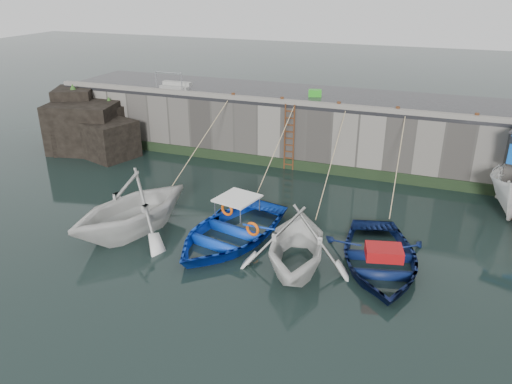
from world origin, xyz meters
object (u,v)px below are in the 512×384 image
at_px(boat_near_blue, 230,239).
at_px(bollard_d, 398,110).
at_px(boat_near_navy, 378,265).
at_px(fish_crate, 315,93).
at_px(boat_near_white, 134,232).
at_px(ladder, 289,138).
at_px(bollard_c, 339,105).
at_px(bollard_a, 233,96).
at_px(bollard_b, 282,100).
at_px(bollard_e, 477,116).
at_px(boat_near_blacktrim, 296,266).

bearing_deg(boat_near_blue, bollard_d, 71.80).
height_order(boat_near_navy, bollard_d, bollard_d).
bearing_deg(fish_crate, boat_near_blue, -107.63).
distance_m(boat_near_blue, bollard_d, 9.67).
bearing_deg(boat_near_white, ladder, 86.02).
height_order(boat_near_white, bollard_d, bollard_d).
height_order(boat_near_blue, bollard_c, bollard_c).
bearing_deg(ladder, bollard_a, 173.62).
bearing_deg(boat_near_blue, fish_crate, 99.97).
distance_m(fish_crate, bollard_a, 4.07).
bearing_deg(boat_near_blue, bollard_c, 87.85).
distance_m(boat_near_navy, bollard_b, 10.23).
height_order(boat_near_white, bollard_a, bollard_a).
xyz_separation_m(boat_near_white, bollard_b, (2.91, 8.56, 3.30)).
bearing_deg(ladder, boat_near_blue, -89.00).
bearing_deg(bollard_d, boat_near_blue, -120.91).
xyz_separation_m(fish_crate, bollard_d, (4.20, -1.91, -0.03)).
bearing_deg(bollard_e, bollard_c, 180.00).
height_order(ladder, boat_near_navy, ladder).
bearing_deg(boat_near_navy, bollard_e, 57.30).
xyz_separation_m(boat_near_white, boat_near_blue, (3.54, 0.75, 0.00)).
relative_size(boat_near_blacktrim, boat_near_navy, 0.87).
height_order(boat_near_white, boat_near_blue, boat_near_white).
height_order(boat_near_blacktrim, bollard_d, bollard_d).
height_order(bollard_b, bollard_c, same).
bearing_deg(bollard_e, boat_near_blue, -135.25).
height_order(boat_near_blacktrim, fish_crate, fish_crate).
distance_m(ladder, fish_crate, 2.90).
xyz_separation_m(ladder, fish_crate, (0.60, 2.25, 1.73)).
distance_m(bollard_b, bollard_e, 8.50).
xyz_separation_m(boat_near_navy, bollard_a, (-8.37, 7.70, 3.30)).
height_order(boat_near_white, boat_near_navy, boat_near_white).
bearing_deg(fish_crate, bollard_b, -134.66).
bearing_deg(boat_near_blacktrim, bollard_d, 66.19).
bearing_deg(boat_near_white, bollard_d, 64.73).
bearing_deg(boat_near_blacktrim, bollard_c, 83.06).
distance_m(boat_near_blacktrim, bollard_a, 11.01).
relative_size(boat_near_blue, bollard_e, 19.43).
height_order(boat_near_blacktrim, bollard_a, bollard_a).
bearing_deg(bollard_a, bollard_e, 0.00).
height_order(boat_near_blue, boat_near_blacktrim, boat_near_blacktrim).
xyz_separation_m(fish_crate, bollard_c, (1.60, -1.91, -0.03)).
xyz_separation_m(boat_near_blue, bollard_e, (7.87, 7.80, 3.30)).
relative_size(boat_near_white, fish_crate, 7.94).
bearing_deg(boat_near_white, bollard_e, 55.40).
distance_m(ladder, boat_near_navy, 9.25).
relative_size(ladder, boat_near_navy, 0.63).
distance_m(boat_near_blacktrim, bollard_d, 9.52).
height_order(bollard_c, bollard_d, same).
height_order(boat_near_blue, bollard_d, bollard_d).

